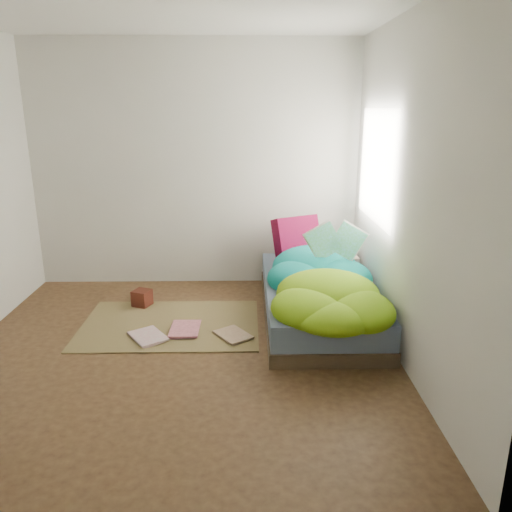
{
  "coord_description": "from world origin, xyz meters",
  "views": [
    {
      "loc": [
        0.56,
        -3.65,
        1.92
      ],
      "look_at": [
        0.64,
        0.75,
        0.6
      ],
      "focal_mm": 35.0,
      "sensor_mm": 36.0,
      "label": 1
    }
  ],
  "objects": [
    {
      "name": "rug",
      "position": [
        -0.15,
        0.55,
        0.01
      ],
      "size": [
        1.6,
        1.1,
        0.01
      ],
      "primitive_type": "cube",
      "color": "brown",
      "rests_on": "ground"
    },
    {
      "name": "floor_book_c",
      "position": [
        0.34,
        0.21,
        0.02
      ],
      "size": [
        0.36,
        0.39,
        0.02
      ],
      "primitive_type": "imported",
      "rotation": [
        0.0,
        0.0,
        0.61
      ],
      "color": "tan",
      "rests_on": "rug"
    },
    {
      "name": "open_book",
      "position": [
        1.38,
        0.78,
        0.82
      ],
      "size": [
        0.47,
        0.1,
        0.29
      ],
      "primitive_type": null,
      "rotation": [
        0.0,
        0.0,
        0.0
      ],
      "color": "green",
      "rests_on": "duvet"
    },
    {
      "name": "room_walls",
      "position": [
        0.01,
        0.01,
        1.63
      ],
      "size": [
        3.54,
        3.54,
        2.62
      ],
      "color": "beige",
      "rests_on": "ground"
    },
    {
      "name": "wooden_box",
      "position": [
        -0.49,
        1.0,
        0.09
      ],
      "size": [
        0.21,
        0.21,
        0.16
      ],
      "primitive_type": "cube",
      "rotation": [
        0.0,
        0.0,
        -0.39
      ],
      "color": "#37150C",
      "rests_on": "rug"
    },
    {
      "name": "floor_book_b",
      "position": [
        -0.13,
        0.39,
        0.03
      ],
      "size": [
        0.26,
        0.35,
        0.03
      ],
      "primitive_type": "imported",
      "rotation": [
        0.0,
        0.0,
        -0.01
      ],
      "color": "pink",
      "rests_on": "rug"
    },
    {
      "name": "pillow_floral",
      "position": [
        1.41,
        1.32,
        0.4
      ],
      "size": [
        0.59,
        0.41,
        0.12
      ],
      "primitive_type": "cube",
      "rotation": [
        0.0,
        0.0,
        0.15
      ],
      "color": "#EFE4CE",
      "rests_on": "bed"
    },
    {
      "name": "pillow_magenta",
      "position": [
        1.08,
        1.36,
        0.58
      ],
      "size": [
        0.5,
        0.35,
        0.49
      ],
      "primitive_type": "cube",
      "rotation": [
        0.0,
        0.0,
        0.46
      ],
      "color": "#490425",
      "rests_on": "bed"
    },
    {
      "name": "ground",
      "position": [
        0.0,
        0.0,
        0.0
      ],
      "size": [
        3.5,
        3.5,
        0.0
      ],
      "primitive_type": "cube",
      "color": "#3C2517",
      "rests_on": "ground"
    },
    {
      "name": "floor_book_a",
      "position": [
        -0.4,
        0.19,
        0.02
      ],
      "size": [
        0.39,
        0.42,
        0.03
      ],
      "primitive_type": "imported",
      "rotation": [
        0.0,
        0.0,
        0.6
      ],
      "color": "beige",
      "rests_on": "rug"
    },
    {
      "name": "bed",
      "position": [
        1.22,
        0.72,
        0.17
      ],
      "size": [
        1.0,
        2.0,
        0.34
      ],
      "color": "#3E3022",
      "rests_on": "ground"
    },
    {
      "name": "duvet",
      "position": [
        1.22,
        0.5,
        0.51
      ],
      "size": [
        0.96,
        1.84,
        0.34
      ],
      "primitive_type": null,
      "color": "#077779",
      "rests_on": "bed"
    }
  ]
}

